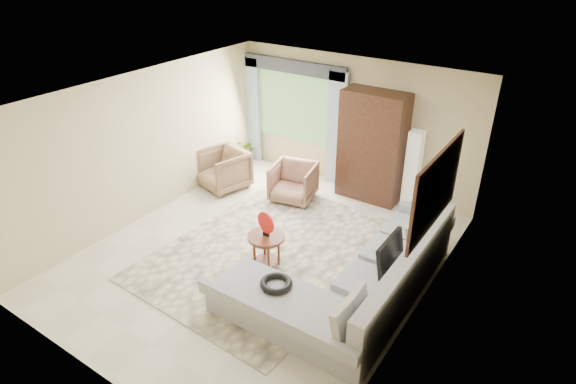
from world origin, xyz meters
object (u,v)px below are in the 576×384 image
Objects in this scene: armchair_left at (223,169)px; armchair_right at (293,182)px; sectional_sofa at (359,286)px; armoire at (372,147)px; coffee_table at (267,250)px; tv_screen at (390,254)px; potted_plant at (246,152)px; floor_lamp at (412,170)px.

armchair_right is at bearing 29.80° from armchair_left.
armoire is at bearing 113.06° from sectional_sofa.
armoire is at bearing 26.40° from armchair_right.
armchair_left is at bearing 143.86° from coffee_table.
tv_screen is 5.04m from potted_plant.
sectional_sofa is 4.15m from armchair_left.
sectional_sofa is 6.11× the size of coffee_table.
sectional_sofa is 4.96m from potted_plant.
armoire is (2.91, 0.17, 0.75)m from potted_plant.
armchair_left is at bearing -73.98° from potted_plant.
sectional_sofa is at bearing -6.82° from armchair_left.
tv_screen is at bearing -59.66° from armoire.
armchair_right is 0.38× the size of armoire.
floor_lamp reaches higher than coffee_table.
coffee_table is at bearing -95.88° from armoire.
floor_lamp reaches higher than armchair_right.
coffee_table is 0.64× the size of armchair_left.
sectional_sofa reaches higher than potted_plant.
armchair_right is 2.22m from floor_lamp.
potted_plant is at bearing -176.71° from armoire.
sectional_sofa is at bearing -81.67° from floor_lamp.
tv_screen is 0.92× the size of armchair_right.
sectional_sofa is at bearing -128.57° from tv_screen.
coffee_table is 3.81m from potted_plant.
sectional_sofa is at bearing -52.16° from armchair_right.
armchair_left is at bearing -158.43° from floor_lamp.
floor_lamp is at bearing 37.67° from armchair_left.
armoire reaches higher than potted_plant.
armoire reaches higher than sectional_sofa.
armchair_left is (-2.29, 1.67, 0.10)m from coffee_table.
coffee_table is 0.70× the size of armchair_right.
potted_plant reaches higher than coffee_table.
potted_plant is at bearing 146.62° from sectional_sofa.
armchair_left is 0.42× the size of armoire.
sectional_sofa is 3.03m from floor_lamp.
coffee_table is 0.96× the size of potted_plant.
armchair_left is at bearing -153.70° from armoire.
armchair_right reaches higher than coffee_table.
tv_screen reaches higher than sectional_sofa.
armoire is 1.40× the size of floor_lamp.
armchair_left is 1.09× the size of armchair_right.
potted_plant is at bearing 151.49° from tv_screen.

